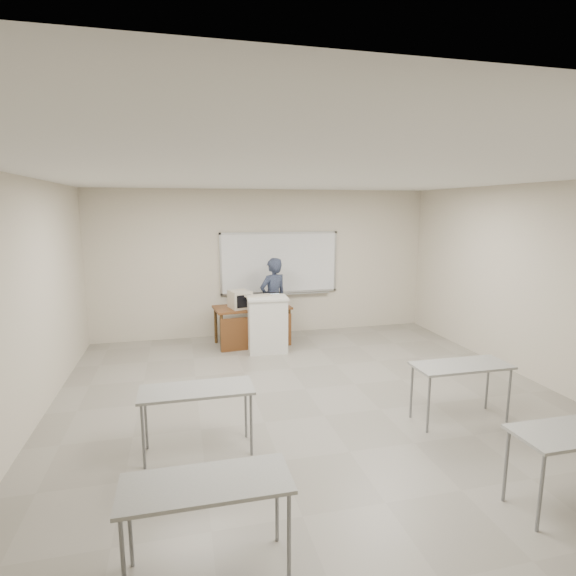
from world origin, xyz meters
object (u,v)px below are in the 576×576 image
object	(u,v)px
crt_monitor	(239,299)
mouse	(282,306)
podium	(267,324)
keyboard	(258,296)
laptop	(273,304)
instructor_desk	(253,318)
presenter	(273,299)
whiteboard	(280,264)

from	to	relation	value
crt_monitor	mouse	xyz separation A→B (m)	(0.80, -0.11, -0.15)
podium	crt_monitor	size ratio (longest dim) A/B	2.48
podium	crt_monitor	world-z (taller)	crt_monitor
podium	keyboard	size ratio (longest dim) A/B	2.12
laptop	keyboard	world-z (taller)	keyboard
instructor_desk	keyboard	bearing A→B (deg)	-87.18
crt_monitor	presenter	size ratio (longest dim) A/B	0.25
podium	laptop	distance (m)	0.53
instructor_desk	keyboard	world-z (taller)	keyboard
podium	keyboard	world-z (taller)	keyboard
laptop	mouse	world-z (taller)	laptop
instructor_desk	presenter	bearing A→B (deg)	26.25
crt_monitor	mouse	size ratio (longest dim) A/B	4.26
instructor_desk	podium	xyz separation A→B (m)	(0.20, -0.41, -0.03)
whiteboard	keyboard	bearing A→B (deg)	-120.24
whiteboard	instructor_desk	xyz separation A→B (m)	(-0.70, -0.79, -0.94)
crt_monitor	presenter	distance (m)	0.76
podium	mouse	xyz separation A→B (m)	(0.35, 0.32, 0.25)
crt_monitor	mouse	world-z (taller)	crt_monitor
podium	mouse	world-z (taller)	podium
instructor_desk	laptop	bearing A→B (deg)	-7.40
crt_monitor	keyboard	world-z (taller)	crt_monitor
whiteboard	instructor_desk	world-z (taller)	whiteboard
instructor_desk	laptop	world-z (taller)	laptop
instructor_desk	whiteboard	bearing A→B (deg)	42.49
whiteboard	podium	world-z (taller)	whiteboard
instructor_desk	crt_monitor	distance (m)	0.45
instructor_desk	keyboard	xyz separation A→B (m)	(0.05, -0.33, 0.50)
whiteboard	crt_monitor	xyz separation A→B (m)	(-0.95, -0.76, -0.56)
mouse	laptop	bearing A→B (deg)	145.21
instructor_desk	podium	distance (m)	0.46
instructor_desk	crt_monitor	world-z (taller)	crt_monitor
crt_monitor	keyboard	size ratio (longest dim) A/B	0.86
instructor_desk	mouse	world-z (taller)	mouse
podium	crt_monitor	distance (m)	0.74
mouse	podium	bearing A→B (deg)	-145.01
whiteboard	instructor_desk	distance (m)	1.41
mouse	keyboard	world-z (taller)	keyboard
instructor_desk	podium	size ratio (longest dim) A/B	1.40
instructor_desk	presenter	size ratio (longest dim) A/B	0.87
instructor_desk	crt_monitor	xyz separation A→B (m)	(-0.25, 0.03, 0.37)
keyboard	mouse	bearing A→B (deg)	15.70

